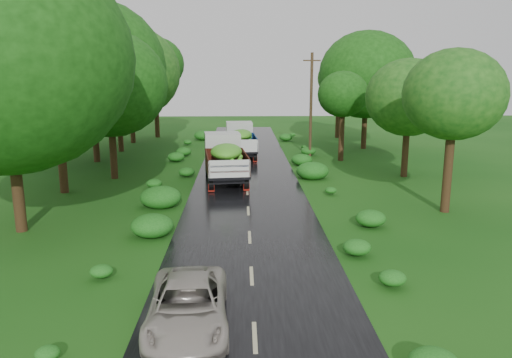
{
  "coord_description": "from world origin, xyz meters",
  "views": [
    {
      "loc": [
        -0.32,
        -15.89,
        6.89
      ],
      "look_at": [
        0.38,
        7.73,
        1.7
      ],
      "focal_mm": 35.0,
      "sensor_mm": 36.0,
      "label": 1
    }
  ],
  "objects_px": {
    "car": "(188,306)",
    "utility_pole": "(311,104)",
    "truck_near": "(225,156)",
    "truck_far": "(241,138)"
  },
  "relations": [
    {
      "from": "truck_near",
      "to": "truck_far",
      "type": "height_order",
      "value": "truck_near"
    },
    {
      "from": "truck_near",
      "to": "utility_pole",
      "type": "height_order",
      "value": "utility_pole"
    },
    {
      "from": "truck_far",
      "to": "utility_pole",
      "type": "bearing_deg",
      "value": -4.66
    },
    {
      "from": "utility_pole",
      "to": "truck_near",
      "type": "bearing_deg",
      "value": -139.72
    },
    {
      "from": "truck_near",
      "to": "car",
      "type": "xyz_separation_m",
      "value": [
        -0.41,
        -18.46,
        -0.92
      ]
    },
    {
      "from": "truck_near",
      "to": "truck_far",
      "type": "distance_m",
      "value": 9.03
    },
    {
      "from": "truck_near",
      "to": "car",
      "type": "bearing_deg",
      "value": -97.36
    },
    {
      "from": "truck_far",
      "to": "utility_pole",
      "type": "relative_size",
      "value": 0.77
    },
    {
      "from": "car",
      "to": "utility_pole",
      "type": "bearing_deg",
      "value": 72.78
    },
    {
      "from": "truck_near",
      "to": "truck_far",
      "type": "bearing_deg",
      "value": 77.67
    }
  ]
}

